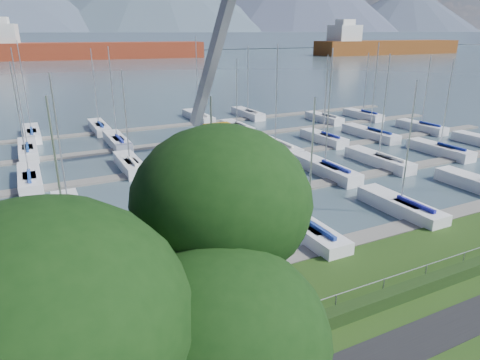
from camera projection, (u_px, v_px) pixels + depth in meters
path at (398, 349)px, 18.27m from camera, size 160.00×2.00×0.04m
water at (41, 56)px, 240.07m from camera, size 800.00×540.00×0.20m
hedge at (357, 309)px, 20.35m from camera, size 80.00×0.70×0.70m
fence at (353, 289)px, 20.41m from camera, size 80.00×0.04×0.04m
foothill at (34, 41)px, 296.96m from camera, size 900.00×80.00×12.00m
docks at (177, 169)px, 42.79m from camera, size 90.00×41.60×0.25m
tree at (140, 312)px, 9.01m from camera, size 8.22×8.37×11.30m
crane at (221, 112)px, 42.18m from camera, size 5.53×13.21×22.35m
cargo_ship_mid at (81, 51)px, 211.10m from camera, size 112.76×33.20×21.50m
cargo_ship_east at (383, 48)px, 253.36m from camera, size 95.15×22.16×21.50m
sailboat_fleet at (141, 112)px, 42.12m from camera, size 75.31×50.01×12.74m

